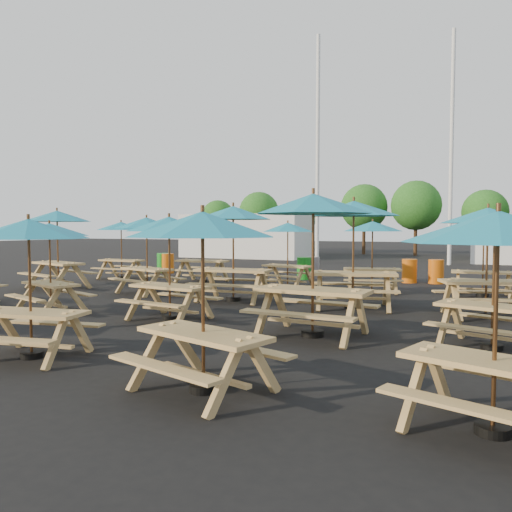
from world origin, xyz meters
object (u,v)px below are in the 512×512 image
at_px(picnic_unit_17, 495,235).
at_px(picnic_unit_14, 354,216).
at_px(picnic_unit_13, 313,213).
at_px(picnic_unit_15, 373,231).
at_px(picnic_unit_9, 169,231).
at_px(picnic_unit_12, 203,236).
at_px(picnic_unit_3, 121,230).
at_px(picnic_unit_19, 484,232).
at_px(waste_bin_2, 304,268).
at_px(picnic_unit_11, 288,231).
at_px(picnic_unit_16, 498,242).
at_px(picnic_unit_7, 202,226).
at_px(waste_bin_1, 168,263).
at_px(waste_bin_3, 313,268).
at_px(picnic_unit_8, 29,238).
at_px(picnic_unit_6, 147,228).
at_px(picnic_unit_2, 57,221).
at_px(picnic_unit_18, 488,223).
at_px(picnic_unit_10, 233,219).
at_px(waste_bin_5, 436,272).
at_px(picnic_unit_5, 49,236).
at_px(waste_bin_4, 409,271).
at_px(waste_bin_0, 163,263).

bearing_deg(picnic_unit_17, picnic_unit_14, 149.80).
bearing_deg(picnic_unit_13, picnic_unit_15, 95.67).
bearing_deg(picnic_unit_9, picnic_unit_12, -44.11).
bearing_deg(picnic_unit_17, picnic_unit_9, -164.30).
relative_size(picnic_unit_3, picnic_unit_14, 0.84).
height_order(picnic_unit_13, picnic_unit_19, picnic_unit_13).
height_order(picnic_unit_15, waste_bin_2, picnic_unit_15).
bearing_deg(picnic_unit_11, picnic_unit_3, -164.37).
xyz_separation_m(picnic_unit_16, picnic_unit_17, (0.07, 3.54, 0.02)).
height_order(picnic_unit_7, waste_bin_1, picnic_unit_7).
bearing_deg(waste_bin_1, waste_bin_3, 2.34).
xyz_separation_m(picnic_unit_8, waste_bin_1, (-6.01, 12.43, -1.35)).
relative_size(picnic_unit_3, picnic_unit_8, 1.05).
relative_size(picnic_unit_6, picnic_unit_8, 1.14).
distance_m(picnic_unit_2, picnic_unit_6, 3.35).
bearing_deg(picnic_unit_18, picnic_unit_15, 114.00).
distance_m(picnic_unit_10, picnic_unit_13, 4.58).
relative_size(picnic_unit_8, waste_bin_5, 2.50).
bearing_deg(picnic_unit_7, picnic_unit_18, -20.93).
height_order(picnic_unit_19, waste_bin_5, picnic_unit_19).
bearing_deg(picnic_unit_14, waste_bin_3, 101.42).
distance_m(picnic_unit_14, waste_bin_5, 6.78).
distance_m(picnic_unit_5, picnic_unit_14, 6.96).
distance_m(picnic_unit_15, picnic_unit_18, 4.42).
bearing_deg(picnic_unit_13, waste_bin_4, 90.93).
height_order(picnic_unit_12, waste_bin_2, picnic_unit_12).
distance_m(waste_bin_2, waste_bin_3, 0.43).
bearing_deg(waste_bin_5, picnic_unit_10, -125.08).
bearing_deg(picnic_unit_7, picnic_unit_3, -176.12).
relative_size(picnic_unit_2, waste_bin_1, 3.07).
xyz_separation_m(waste_bin_3, waste_bin_5, (4.37, 0.13, 0.00)).
xyz_separation_m(picnic_unit_2, picnic_unit_14, (9.41, -0.10, 0.08)).
xyz_separation_m(picnic_unit_8, waste_bin_2, (0.07, 12.32, -1.35)).
bearing_deg(waste_bin_0, picnic_unit_10, -43.91).
height_order(picnic_unit_3, waste_bin_3, picnic_unit_3).
relative_size(picnic_unit_7, waste_bin_4, 2.83).
bearing_deg(picnic_unit_5, picnic_unit_10, 66.83).
xyz_separation_m(picnic_unit_2, picnic_unit_8, (6.14, -6.52, -0.36)).
distance_m(picnic_unit_11, picnic_unit_16, 11.67).
bearing_deg(waste_bin_4, picnic_unit_2, -148.01).
xyz_separation_m(picnic_unit_10, waste_bin_4, (3.67, 6.38, -1.73)).
bearing_deg(picnic_unit_14, picnic_unit_13, -102.91).
height_order(picnic_unit_3, picnic_unit_19, picnic_unit_3).
xyz_separation_m(picnic_unit_5, picnic_unit_10, (2.92, 3.32, 0.40)).
height_order(picnic_unit_10, picnic_unit_19, picnic_unit_10).
height_order(picnic_unit_5, picnic_unit_18, picnic_unit_18).
distance_m(picnic_unit_3, picnic_unit_5, 7.57).
xyz_separation_m(picnic_unit_9, picnic_unit_12, (2.94, -3.70, -0.04)).
xyz_separation_m(picnic_unit_13, waste_bin_2, (-3.26, 9.25, -1.75)).
xyz_separation_m(picnic_unit_9, waste_bin_2, (-0.06, 8.92, -1.43)).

